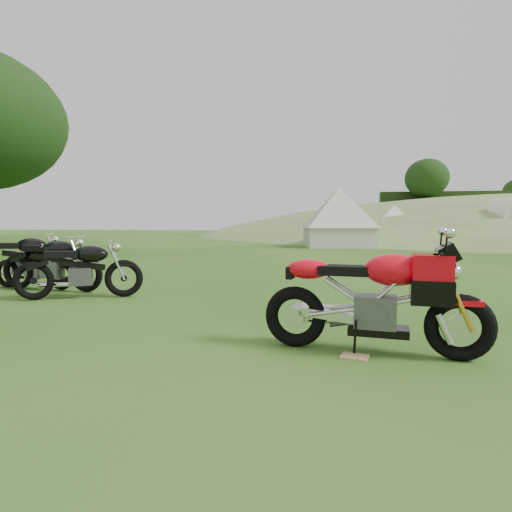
% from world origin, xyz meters
% --- Properties ---
extents(ground, '(120.00, 120.00, 0.00)m').
position_xyz_m(ground, '(0.00, 0.00, 0.00)').
color(ground, '#255211').
rests_on(ground, ground).
extents(sport_motorcycle, '(2.17, 0.81, 1.27)m').
position_xyz_m(sport_motorcycle, '(1.22, -0.53, 0.63)').
color(sport_motorcycle, red).
rests_on(sport_motorcycle, ground).
extents(plywood_board, '(0.30, 0.26, 0.02)m').
position_xyz_m(plywood_board, '(1.03, -0.72, 0.01)').
color(plywood_board, tan).
rests_on(plywood_board, ground).
extents(vintage_moto_a, '(2.05, 1.19, 1.07)m').
position_xyz_m(vintage_moto_a, '(-3.40, 1.79, 0.53)').
color(vintage_moto_a, black).
rests_on(vintage_moto_a, ground).
extents(vintage_moto_b, '(2.16, 0.68, 1.12)m').
position_xyz_m(vintage_moto_b, '(-4.42, 2.48, 0.56)').
color(vintage_moto_b, black).
rests_on(vintage_moto_b, ground).
extents(vintage_moto_c, '(1.78, 0.56, 0.92)m').
position_xyz_m(vintage_moto_c, '(-4.90, 2.62, 0.46)').
color(vintage_moto_c, black).
rests_on(vintage_moto_c, ground).
extents(vintage_moto_d, '(2.18, 1.36, 1.14)m').
position_xyz_m(vintage_moto_d, '(-5.50, 3.05, 0.57)').
color(vintage_moto_d, black).
rests_on(vintage_moto_d, ground).
extents(tent_left, '(3.81, 3.81, 2.91)m').
position_xyz_m(tent_left, '(1.34, 18.11, 1.45)').
color(tent_left, beige).
rests_on(tent_left, ground).
extents(tent_mid, '(3.23, 3.23, 2.46)m').
position_xyz_m(tent_mid, '(4.93, 22.94, 1.23)').
color(tent_mid, silver).
rests_on(tent_mid, ground).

